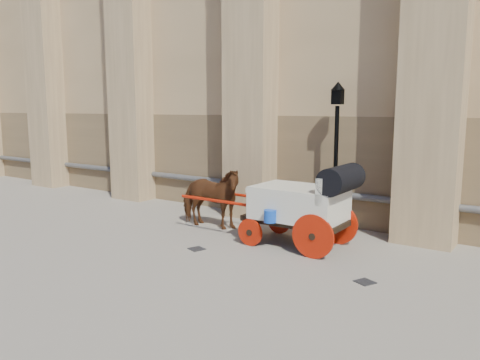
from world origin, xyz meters
The scene contains 6 objects.
ground centered at (0.00, 0.00, 0.00)m, with size 90.00×90.00×0.00m, color gray.
horse centered at (-1.15, 1.84, 0.84)m, with size 0.90×1.98×1.67m, color brown.
carriage centered at (1.75, 1.70, 1.07)m, with size 4.54×1.61×1.98m.
street_lamp centered at (1.75, 3.45, 2.08)m, with size 0.36×0.36×3.89m.
drain_grate_near centered at (-0.19, 0.11, 0.01)m, with size 0.32×0.32×0.01m, color black.
drain_grate_far centered at (3.73, 0.30, 0.01)m, with size 0.32×0.32×0.01m, color black.
Camera 1 is at (6.52, -7.91, 3.23)m, focal length 35.00 mm.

